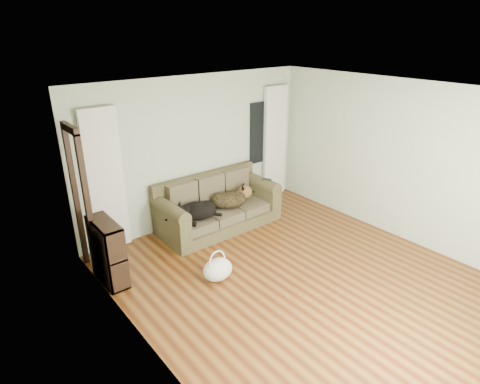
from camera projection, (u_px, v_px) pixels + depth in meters
floor at (296, 277)px, 5.75m from camera, size 5.00×5.00×0.00m
ceiling at (308, 93)px, 4.74m from camera, size 5.00×5.00×0.00m
wall_back at (197, 151)px, 7.04m from camera, size 4.50×0.04×2.60m
wall_left at (144, 250)px, 3.95m from camera, size 0.04×5.00×2.60m
wall_right at (397, 160)px, 6.54m from camera, size 0.04×5.00×2.60m
curtain_left at (106, 182)px, 6.06m from camera, size 0.55×0.08×2.25m
curtain_right at (275, 143)px, 8.08m from camera, size 0.55×0.08×2.25m
window_pane at (260, 133)px, 7.82m from camera, size 0.50×0.03×1.20m
door_casing at (82, 204)px, 5.55m from camera, size 0.07×0.60×2.10m
sofa at (219, 203)px, 7.03m from camera, size 2.14×0.92×0.88m
dog_black_lab at (195, 212)px, 6.65m from camera, size 0.80×0.70×0.28m
dog_shepherd at (230, 199)px, 7.12m from camera, size 0.81×0.72×0.30m
tv_remote at (267, 179)px, 7.34m from camera, size 0.13×0.18×0.02m
tote_bag at (218, 270)px, 5.64m from camera, size 0.50×0.43×0.32m
bookshelf at (107, 249)px, 5.50m from camera, size 0.30×0.74×0.91m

